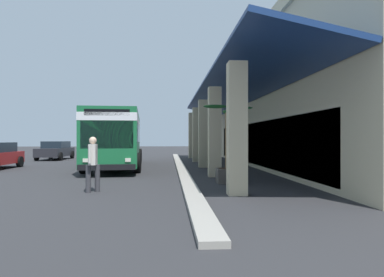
# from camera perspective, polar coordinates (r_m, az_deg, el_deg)

# --- Properties ---
(ground) EXTENTS (120.00, 120.00, 0.00)m
(ground) POSITION_cam_1_polar(r_m,az_deg,el_deg) (20.38, 9.97, -4.75)
(ground) COLOR #2D2D30
(curb_strip) EXTENTS (30.71, 0.50, 0.12)m
(curb_strip) POSITION_cam_1_polar(r_m,az_deg,el_deg) (20.74, -1.86, -4.51)
(curb_strip) COLOR #9E998E
(curb_strip) RESTS_ON ground
(plaza_building) EXTENTS (25.89, 14.24, 7.77)m
(plaza_building) POSITION_cam_1_polar(r_m,az_deg,el_deg) (23.21, 22.74, 5.44)
(plaza_building) COLOR #C6B793
(plaza_building) RESTS_ON ground
(transit_bus) EXTENTS (11.36, 3.34, 3.34)m
(transit_bus) POSITION_cam_1_polar(r_m,az_deg,el_deg) (21.29, -12.00, 0.44)
(transit_bus) COLOR #196638
(transit_bus) RESTS_ON ground
(parked_sedan_charcoal) EXTENTS (4.45, 2.10, 1.47)m
(parked_sedan_charcoal) POSITION_cam_1_polar(r_m,az_deg,el_deg) (30.73, -21.05, -1.77)
(parked_sedan_charcoal) COLOR #232328
(parked_sedan_charcoal) RESTS_ON ground
(pedestrian) EXTENTS (0.70, 0.40, 1.73)m
(pedestrian) POSITION_cam_1_polar(r_m,az_deg,el_deg) (11.54, -15.62, -3.47)
(pedestrian) COLOR #38383D
(pedestrian) RESTS_ON ground
(potted_palm) EXTENTS (1.68, 1.89, 2.99)m
(potted_palm) POSITION_cam_1_polar(r_m,az_deg,el_deg) (13.57, 5.69, -3.98)
(potted_palm) COLOR #4C4742
(potted_palm) RESTS_ON ground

